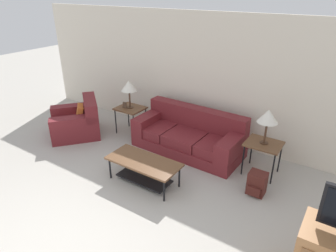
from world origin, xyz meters
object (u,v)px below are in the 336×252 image
object	(u,v)px
side_table_left	(130,110)
backpack	(257,184)
coffee_table	(144,166)
table_lamp_left	(129,86)
table_lamp_right	(268,117)
armchair	(77,122)
side_table_right	(263,146)
couch	(189,137)

from	to	relation	value
side_table_left	backpack	xyz separation A→B (m)	(3.07, -0.61, -0.35)
coffee_table	side_table_left	distance (m)	1.95
side_table_left	table_lamp_left	world-z (taller)	table_lamp_left
table_lamp_right	backpack	size ratio (longest dim) A/B	1.59
armchair	side_table_right	xyz separation A→B (m)	(3.88, 0.71, 0.26)
coffee_table	side_table_right	size ratio (longest dim) A/B	2.05
couch	table_lamp_left	bearing A→B (deg)	-178.84
armchair	side_table_left	distance (m)	1.21
side_table_left	table_lamp_left	xyz separation A→B (m)	(0.00, -0.00, 0.54)
couch	coffee_table	distance (m)	1.38
couch	side_table_left	world-z (taller)	couch
side_table_left	table_lamp_left	bearing A→B (deg)	-78.69
armchair	table_lamp_left	xyz separation A→B (m)	(0.94, 0.71, 0.80)
table_lamp_right	coffee_table	bearing A→B (deg)	-138.88
armchair	backpack	xyz separation A→B (m)	(4.01, 0.11, -0.10)
couch	coffee_table	size ratio (longest dim) A/B	1.76
side_table_left	table_lamp_right	world-z (taller)	table_lamp_right
side_table_left	couch	bearing A→B (deg)	1.16
armchair	coffee_table	bearing A→B (deg)	-15.19
side_table_left	side_table_right	world-z (taller)	same
table_lamp_left	side_table_left	bearing A→B (deg)	101.31
coffee_table	table_lamp_left	world-z (taller)	table_lamp_left
coffee_table	side_table_left	world-z (taller)	side_table_left
couch	armchair	distance (m)	2.52
armchair	side_table_right	bearing A→B (deg)	10.40
couch	table_lamp_left	xyz separation A→B (m)	(-1.47, -0.03, 0.79)
table_lamp_right	side_table_left	bearing A→B (deg)	180.00
coffee_table	backpack	distance (m)	1.83
side_table_left	table_lamp_right	bearing A→B (deg)	-0.00
coffee_table	backpack	size ratio (longest dim) A/B	3.22
armchair	table_lamp_right	world-z (taller)	table_lamp_right
armchair	coffee_table	world-z (taller)	armchair
side_table_left	backpack	bearing A→B (deg)	-11.16
couch	armchair	xyz separation A→B (m)	(-2.41, -0.74, -0.01)
armchair	side_table_right	world-z (taller)	armchair
coffee_table	backpack	xyz separation A→B (m)	(1.67, 0.74, -0.13)
coffee_table	table_lamp_left	bearing A→B (deg)	136.07
table_lamp_left	couch	bearing A→B (deg)	1.16
table_lamp_left	table_lamp_right	bearing A→B (deg)	0.00
side_table_left	table_lamp_left	size ratio (longest dim) A/B	0.99
armchair	table_lamp_right	distance (m)	4.02
couch	side_table_right	xyz separation A→B (m)	(1.47, -0.03, 0.25)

